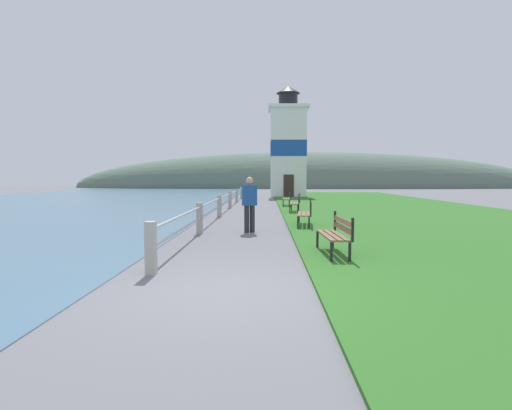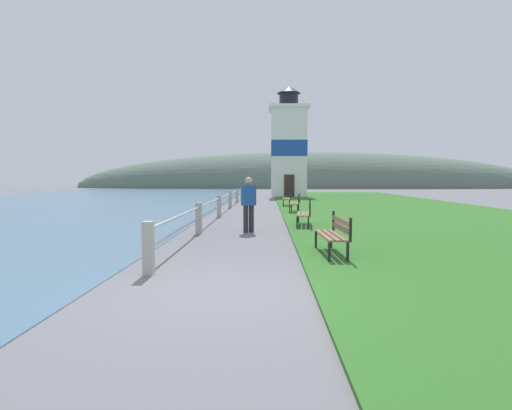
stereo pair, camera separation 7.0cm
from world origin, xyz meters
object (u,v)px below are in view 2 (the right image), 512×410
Objects in this scene: park_bench_midway at (306,212)px; park_bench_far at (296,202)px; lighthouse at (288,148)px; park_bench_by_lighthouse at (288,198)px; person_strolling at (249,202)px; park_bench_near at (335,232)px.

park_bench_midway is 5.57m from park_bench_far.
lighthouse is (0.51, 17.12, 3.92)m from park_bench_far.
park_bench_by_lighthouse is at bearing -81.19° from park_bench_far.
park_bench_midway is 9.86m from park_bench_by_lighthouse.
park_bench_midway is 1.07× the size of person_strolling.
park_bench_midway is (-0.13, 5.23, 0.00)m from park_bench_near.
lighthouse is (0.46, 27.93, 3.92)m from park_bench_near.
park_bench_near is 10.80m from park_bench_far.
park_bench_near is at bearing 93.58° from park_bench_by_lighthouse.
park_bench_near is 5.23m from park_bench_midway.
park_bench_midway and park_bench_far have the same top height.
park_bench_by_lighthouse is at bearing -91.53° from park_bench_near.
lighthouse reaches higher than park_bench_far.
person_strolling is (-1.94, -1.41, 0.41)m from park_bench_midway.
park_bench_near is 0.99× the size of park_bench_by_lighthouse.
park_bench_midway is at bearing 95.60° from park_bench_far.
park_bench_by_lighthouse is 0.98× the size of person_strolling.
park_bench_far is (-0.05, 10.80, 0.00)m from park_bench_near.
lighthouse is at bearing -33.07° from person_strolling.
park_bench_by_lighthouse is 13.44m from lighthouse.
person_strolling is (-2.07, 3.82, 0.41)m from park_bench_near.
park_bench_near is at bearing -90.94° from lighthouse.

